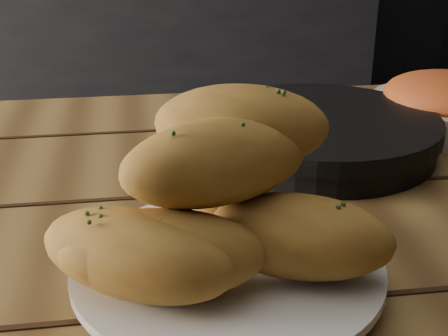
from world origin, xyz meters
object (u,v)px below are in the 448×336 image
table (342,315)px  plate (228,270)px  skillet (322,133)px  bread_rolls (211,205)px  bowl (445,104)px

table → plate: 0.17m
plate → skillet: (0.16, 0.26, 0.01)m
bread_rolls → table: bearing=25.4°
plate → bread_rolls: bearing=-166.4°
table → skillet: (0.03, 0.20, 0.12)m
table → bowl: 0.36m
skillet → bread_rolls: bearing=-122.5°
bread_rolls → skillet: bearing=57.5°
bread_rolls → skillet: (0.17, 0.26, -0.05)m
plate → bread_rolls: 0.06m
skillet → bowl: (0.19, 0.06, 0.01)m
bread_rolls → bowl: (0.35, 0.32, -0.04)m
table → bread_rolls: bread_rolls is taller
plate → table: bearing=26.6°
bread_rolls → bowl: bread_rolls is taller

